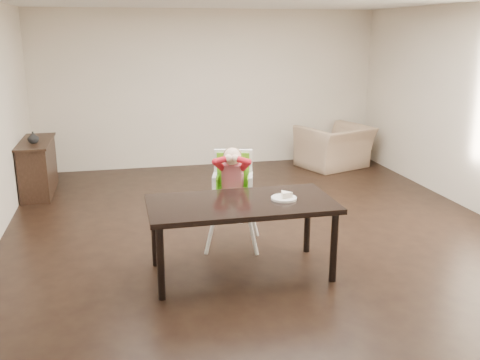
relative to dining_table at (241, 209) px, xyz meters
The scene contains 8 objects.
ground 1.31m from the dining_table, 65.60° to the left, with size 7.00×7.00×0.00m, color black.
room_walls 1.64m from the dining_table, 65.60° to the left, with size 6.02×7.02×2.71m.
dining_table is the anchor object (origin of this frame).
high_chair 0.78m from the dining_table, 84.25° to the left, with size 0.57×0.57×1.12m.
plate 0.44m from the dining_table, ahead, with size 0.29×0.29×0.07m.
armchair 4.61m from the dining_table, 56.15° to the left, with size 1.12×0.73×0.98m, color tan.
sideboard 4.08m from the dining_table, 124.65° to the left, with size 0.44×1.26×0.79m.
vase 3.93m from the dining_table, 126.08° to the left, with size 0.16×0.16×0.16m, color #99999E.
Camera 1 is at (-1.57, -5.80, 2.34)m, focal length 40.00 mm.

